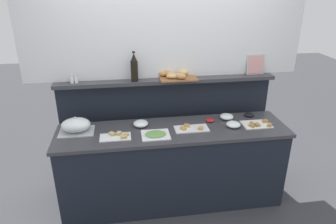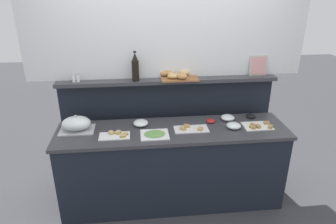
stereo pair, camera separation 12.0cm
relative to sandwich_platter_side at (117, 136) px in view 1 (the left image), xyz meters
The scene contains 19 objects.
ground_plane 1.26m from the sandwich_platter_side, 50.73° to the left, with size 12.00×12.00×0.00m, color #38383D.
buffet_counter 0.73m from the sandwich_platter_side, ahead, with size 2.35×0.61×0.88m.
back_ledge_unit 0.83m from the sandwich_platter_side, 45.22° to the left, with size 2.40×0.22×1.29m.
upper_wall_panel 1.33m from the sandwich_platter_side, 46.41° to the left, with size 3.00×0.08×1.31m, color silver.
sandwich_platter_side is the anchor object (origin of this frame).
sandwich_platter_front 1.45m from the sandwich_platter_side, ahead, with size 0.29×0.20×0.04m.
sandwich_platter_rear 0.75m from the sandwich_platter_side, ahead, with size 0.34×0.17×0.04m.
cold_cuts_platter 0.37m from the sandwich_platter_side, ahead, with size 0.28×0.23×0.02m.
serving_cloche 0.43m from the sandwich_platter_side, 157.10° to the left, with size 0.34×0.24×0.17m.
glass_bowl_large 1.19m from the sandwich_platter_side, ahead, with size 0.15×0.15×0.06m.
glass_bowl_medium 1.21m from the sandwich_platter_side, 11.83° to the left, with size 0.15×0.15×0.06m.
glass_bowl_small 0.32m from the sandwich_platter_side, 40.61° to the left, with size 0.15×0.15×0.06m.
condiment_bowl_cream 1.48m from the sandwich_platter_side, 11.12° to the left, with size 0.11×0.11×0.04m, color black.
condiment_bowl_red 1.01m from the sandwich_platter_side, 12.28° to the left, with size 0.09×0.09×0.03m, color red.
wine_bottle_dark 0.75m from the sandwich_platter_side, 65.66° to the left, with size 0.08×0.08×0.32m.
salt_shaker 0.79m from the sandwich_platter_side, 131.32° to the left, with size 0.03×0.03×0.09m.
pepper_shaker 0.77m from the sandwich_platter_side, 128.31° to the left, with size 0.03×0.03×0.09m.
bread_basket 0.94m from the sandwich_platter_side, 37.96° to the left, with size 0.41×0.31×0.08m.
framed_picture 1.73m from the sandwich_platter_side, 18.68° to the left, with size 0.20×0.05×0.22m.
Camera 1 is at (-0.47, -2.77, 2.30)m, focal length 33.12 mm.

